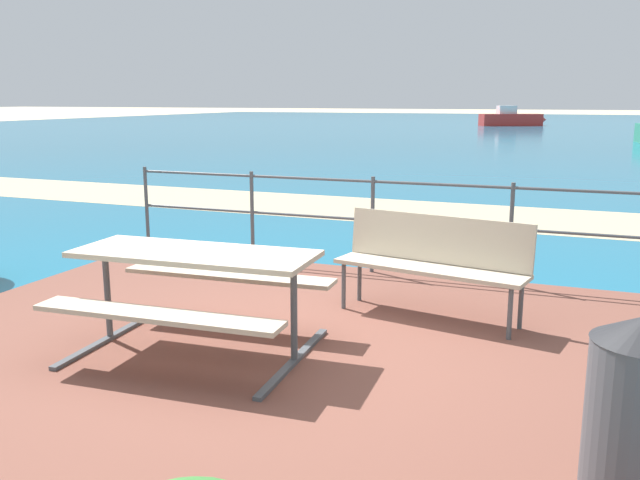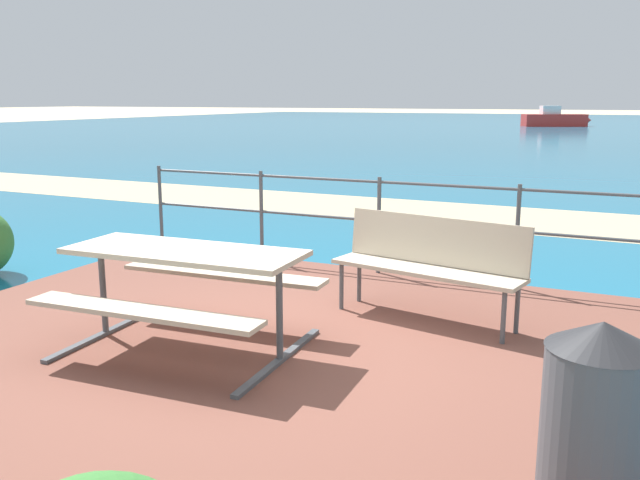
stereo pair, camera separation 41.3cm
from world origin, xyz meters
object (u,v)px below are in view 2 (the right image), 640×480
at_px(park_bench, 430,258).
at_px(trash_bin, 595,427).
at_px(picnic_table, 185,273).
at_px(boat_mid, 555,119).

xyz_separation_m(park_bench, trash_bin, (1.48, -2.60, -0.05)).
height_order(park_bench, trash_bin, trash_bin).
bearing_deg(trash_bin, picnic_table, 159.48).
bearing_deg(park_bench, boat_mid, 105.90).
relative_size(picnic_table, boat_mid, 0.39).
bearing_deg(trash_bin, boat_mid, 96.32).
distance_m(park_bench, trash_bin, 3.00).
distance_m(trash_bin, boat_mid, 48.21).
bearing_deg(boat_mid, park_bench, -111.87).
relative_size(park_bench, boat_mid, 0.37).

